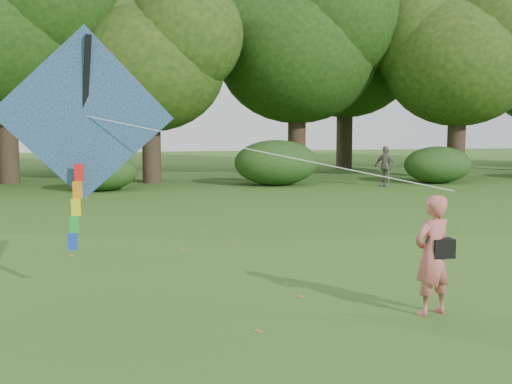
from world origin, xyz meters
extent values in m
plane|color=#265114|center=(0.00, 0.00, 0.00)|extent=(100.00, 100.00, 0.00)
imported|color=#C05E5A|center=(0.86, -0.05, 0.82)|extent=(0.69, 0.56, 1.63)
imported|color=slate|center=(7.23, 16.53, 0.82)|extent=(0.88, 1.02, 1.64)
cube|color=black|center=(0.98, -0.08, 0.92)|extent=(0.30, 0.20, 0.26)
cylinder|color=black|center=(0.86, -0.09, 1.23)|extent=(0.33, 0.14, 0.47)
cube|color=#2835AF|center=(-3.74, 1.92, 2.70)|extent=(2.62, 0.66, 2.55)
cube|color=black|center=(-3.74, 1.95, 2.70)|extent=(0.31, 0.85, 2.27)
cylinder|color=white|center=(-1.31, 0.91, 2.19)|extent=(4.86, 2.04, 1.02)
cube|color=red|center=(-3.84, 1.94, 1.86)|extent=(0.14, 0.06, 0.26)
cube|color=orange|center=(-3.87, 1.94, 1.60)|extent=(0.14, 0.06, 0.26)
cube|color=yellow|center=(-3.90, 1.94, 1.34)|extent=(0.14, 0.06, 0.26)
cube|color=green|center=(-3.93, 1.94, 1.08)|extent=(0.14, 0.06, 0.26)
cube|color=blue|center=(-3.96, 1.94, 0.82)|extent=(0.14, 0.06, 0.26)
cylinder|color=#3A2D1E|center=(-8.00, 21.00, 1.92)|extent=(0.88, 0.88, 3.85)
ellipsoid|color=#1E3F11|center=(-8.00, 21.00, 6.05)|extent=(8.00, 8.00, 6.80)
cylinder|color=#3A2D1E|center=(-2.00, 20.00, 1.57)|extent=(0.80, 0.80, 3.15)
ellipsoid|color=#1E3F11|center=(-2.00, 20.00, 4.91)|extent=(6.40, 6.40, 5.44)
cylinder|color=#3A2D1E|center=(5.00, 22.00, 1.84)|extent=(0.86, 0.86, 3.67)
ellipsoid|color=#1E3F11|center=(5.00, 22.00, 5.76)|extent=(7.60, 7.60, 6.46)
cylinder|color=#3A2D1E|center=(12.00, 19.50, 1.72)|extent=(0.83, 0.83, 3.43)
ellipsoid|color=#1E3F11|center=(12.00, 19.50, 5.30)|extent=(6.80, 6.80, 5.78)
cylinder|color=#3A2D1E|center=(-5.00, 27.50, 1.75)|extent=(0.84, 0.84, 3.50)
ellipsoid|color=#1E3F11|center=(-5.00, 27.50, 5.43)|extent=(7.00, 7.00, 5.95)
cylinder|color=#3A2D1E|center=(9.00, 26.50, 2.01)|extent=(0.90, 0.90, 4.02)
ellipsoid|color=#1E3F11|center=(9.00, 26.50, 6.17)|extent=(7.80, 7.80, 6.63)
ellipsoid|color=#264919|center=(-4.00, 17.10, 0.71)|extent=(2.66, 2.09, 1.42)
ellipsoid|color=#264919|center=(3.00, 17.90, 0.94)|extent=(3.50, 2.75, 1.88)
ellipsoid|color=#264919|center=(10.00, 17.40, 0.79)|extent=(2.94, 2.31, 1.58)
cube|color=olive|center=(0.56, 8.50, 0.00)|extent=(0.14, 0.12, 0.01)
cube|color=olive|center=(-1.33, 7.32, 0.00)|extent=(0.14, 0.14, 0.01)
cube|color=olive|center=(-1.58, -0.28, 0.00)|extent=(0.14, 0.14, 0.01)
cube|color=olive|center=(-0.63, 1.15, 0.00)|extent=(0.14, 0.14, 0.01)
cube|color=olive|center=(-2.04, 5.04, 0.00)|extent=(0.14, 0.14, 0.01)
cube|color=olive|center=(-0.85, 5.91, 0.00)|extent=(0.14, 0.13, 0.01)
cube|color=olive|center=(-4.24, 4.93, 0.00)|extent=(0.13, 0.14, 0.01)
cube|color=olive|center=(4.21, 7.57, 0.00)|extent=(0.09, 0.13, 0.01)
cube|color=olive|center=(5.12, 6.73, 0.00)|extent=(0.14, 0.14, 0.01)
camera|label=1|loc=(-3.18, -7.88, 2.60)|focal=45.00mm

